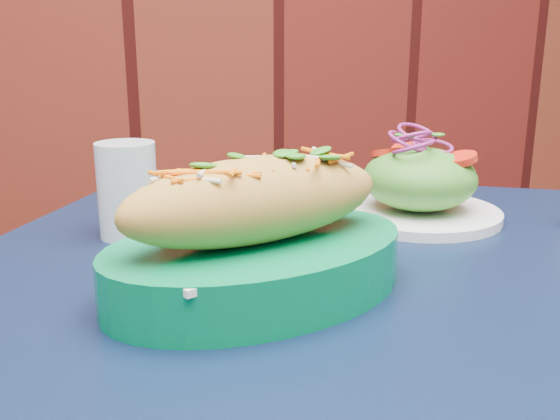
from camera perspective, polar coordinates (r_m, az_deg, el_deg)
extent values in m
cube|color=black|center=(0.62, 6.37, -6.75)|extent=(1.06, 1.06, 0.03)
cylinder|color=black|center=(1.15, -9.46, -16.65)|extent=(0.04, 0.04, 0.72)
cube|color=white|center=(0.54, -2.08, -3.12)|extent=(0.24, 0.20, 0.01)
ellipsoid|color=gold|center=(0.53, -2.12, 0.96)|extent=(0.26, 0.17, 0.07)
cylinder|color=white|center=(0.80, 12.44, -0.29)|extent=(0.20, 0.20, 0.01)
ellipsoid|color=#4C992D|center=(0.79, 12.63, 2.82)|extent=(0.14, 0.14, 0.08)
cylinder|color=red|center=(0.77, 16.14, 4.87)|extent=(0.04, 0.04, 0.01)
cylinder|color=red|center=(0.79, 9.80, 5.53)|extent=(0.04, 0.04, 0.01)
cylinder|color=red|center=(0.82, 11.59, 5.73)|extent=(0.04, 0.04, 0.01)
torus|color=#911F72|center=(0.78, 12.81, 5.93)|extent=(0.05, 0.05, 0.00)
torus|color=#911F72|center=(0.78, 12.83, 6.23)|extent=(0.05, 0.05, 0.00)
torus|color=#911F72|center=(0.78, 12.85, 6.52)|extent=(0.05, 0.05, 0.00)
torus|color=#911F72|center=(0.78, 12.86, 6.81)|extent=(0.05, 0.05, 0.00)
torus|color=#911F72|center=(0.78, 12.88, 7.10)|extent=(0.05, 0.05, 0.00)
cylinder|color=silver|center=(0.71, -13.77, 1.78)|extent=(0.07, 0.07, 0.11)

